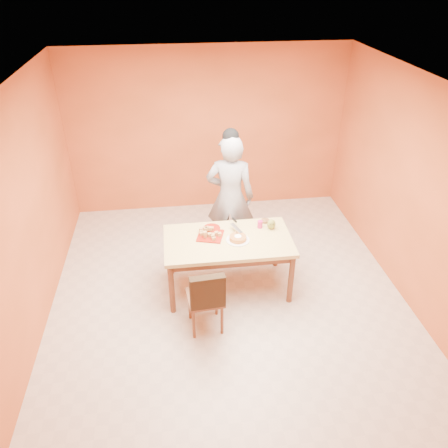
{
  "coord_description": "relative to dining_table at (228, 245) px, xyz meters",
  "views": [
    {
      "loc": [
        -0.62,
        -4.3,
        3.79
      ],
      "look_at": [
        -0.02,
        0.3,
        0.93
      ],
      "focal_mm": 35.0,
      "sensor_mm": 36.0,
      "label": 1
    }
  ],
  "objects": [
    {
      "name": "wall_back",
      "position": [
        -0.02,
        2.3,
        0.68
      ],
      "size": [
        4.5,
        0.0,
        4.5
      ],
      "primitive_type": "plane",
      "rotation": [
        1.57,
        0.0,
        0.0
      ],
      "color": "#D96332",
      "rests_on": "floor"
    },
    {
      "name": "magenta_glass",
      "position": [
        0.45,
        0.22,
        0.14
      ],
      "size": [
        0.07,
        0.07,
        0.1
      ],
      "primitive_type": "cylinder",
      "rotation": [
        0.0,
        0.0,
        -0.0
      ],
      "color": "#C01C64",
      "rests_on": "dining_table"
    },
    {
      "name": "wall_right",
      "position": [
        2.23,
        -0.2,
        0.68
      ],
      "size": [
        0.0,
        5.0,
        5.0
      ],
      "primitive_type": "plane",
      "rotation": [
        1.57,
        0.0,
        -1.57
      ],
      "color": "#D96332",
      "rests_on": "floor"
    },
    {
      "name": "checker_tin",
      "position": [
        0.55,
        0.35,
        0.11
      ],
      "size": [
        0.12,
        0.12,
        0.03
      ],
      "primitive_type": "cylinder",
      "rotation": [
        0.0,
        0.0,
        0.11
      ],
      "color": "#31200D",
      "rests_on": "dining_table"
    },
    {
      "name": "cake_server",
      "position": [
        0.13,
        0.14,
        0.16
      ],
      "size": [
        0.14,
        0.26,
        0.01
      ],
      "primitive_type": "cube",
      "rotation": [
        0.0,
        0.0,
        0.36
      ],
      "color": "white",
      "rests_on": "sponge_cake"
    },
    {
      "name": "white_cake_plate",
      "position": [
        0.12,
        -0.04,
        0.1
      ],
      "size": [
        0.39,
        0.39,
        0.01
      ],
      "primitive_type": "cylinder",
      "rotation": [
        0.0,
        0.0,
        0.41
      ],
      "color": "white",
      "rests_on": "dining_table"
    },
    {
      "name": "person",
      "position": [
        0.14,
        0.81,
        0.25
      ],
      "size": [
        0.75,
        0.57,
        1.83
      ],
      "primitive_type": "imported",
      "rotation": [
        0.0,
        0.0,
        2.92
      ],
      "color": "gray",
      "rests_on": "floor"
    },
    {
      "name": "ceiling",
      "position": [
        -0.02,
        -0.2,
        2.03
      ],
      "size": [
        5.0,
        5.0,
        0.0
      ],
      "primitive_type": "plane",
      "rotation": [
        3.14,
        0.0,
        0.0
      ],
      "color": "silver",
      "rests_on": "wall_back"
    },
    {
      "name": "dining_table",
      "position": [
        0.0,
        0.0,
        0.0
      ],
      "size": [
        1.6,
        0.9,
        0.76
      ],
      "color": "#E1C676",
      "rests_on": "floor"
    },
    {
      "name": "red_dinner_plate",
      "position": [
        -0.18,
        0.28,
        0.1
      ],
      "size": [
        0.22,
        0.22,
        0.01
      ],
      "primitive_type": "cylinder",
      "rotation": [
        0.0,
        0.0,
        -0.02
      ],
      "color": "maroon",
      "rests_on": "dining_table"
    },
    {
      "name": "pastry_platter",
      "position": [
        -0.21,
        0.1,
        0.1
      ],
      "size": [
        0.38,
        0.38,
        0.02
      ],
      "primitive_type": "cube",
      "rotation": [
        0.0,
        0.0,
        -0.29
      ],
      "color": "maroon",
      "rests_on": "dining_table"
    },
    {
      "name": "pastry_pile",
      "position": [
        -0.21,
        0.1,
        0.16
      ],
      "size": [
        0.28,
        0.28,
        0.09
      ],
      "primitive_type": null,
      "color": "tan",
      "rests_on": "pastry_platter"
    },
    {
      "name": "egg_ornament",
      "position": [
        0.59,
        0.17,
        0.16
      ],
      "size": [
        0.12,
        0.1,
        0.14
      ],
      "primitive_type": "ellipsoid",
      "rotation": [
        0.0,
        0.0,
        -0.09
      ],
      "color": "olive",
      "rests_on": "dining_table"
    },
    {
      "name": "sponge_cake",
      "position": [
        0.12,
        -0.04,
        0.13
      ],
      "size": [
        0.21,
        0.21,
        0.05
      ],
      "primitive_type": "cylinder",
      "rotation": [
        0.0,
        0.0,
        0.0
      ],
      "color": "gold",
      "rests_on": "white_cake_plate"
    },
    {
      "name": "dining_chair",
      "position": [
        -0.36,
        -0.7,
        -0.21
      ],
      "size": [
        0.44,
        0.5,
        0.89
      ],
      "rotation": [
        0.0,
        0.0,
        0.08
      ],
      "color": "brown",
      "rests_on": "floor"
    },
    {
      "name": "floor",
      "position": [
        -0.02,
        -0.2,
        -0.67
      ],
      "size": [
        5.0,
        5.0,
        0.0
      ],
      "primitive_type": "plane",
      "color": "beige",
      "rests_on": "ground"
    },
    {
      "name": "wall_left",
      "position": [
        -2.27,
        -0.2,
        0.68
      ],
      "size": [
        0.0,
        5.0,
        5.0
      ],
      "primitive_type": "plane",
      "rotation": [
        1.57,
        0.0,
        1.57
      ],
      "color": "#D96332",
      "rests_on": "floor"
    }
  ]
}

